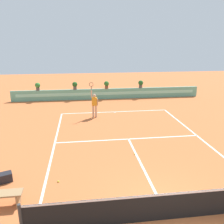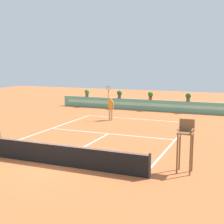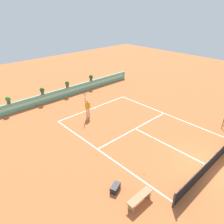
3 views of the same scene
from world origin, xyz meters
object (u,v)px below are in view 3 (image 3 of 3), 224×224
tennis_ball_mid_court (153,138)px  potted_plant_left (42,90)px  bench_courtside (140,198)px  gear_bag (115,188)px  potted_plant_right (91,77)px  potted_plant_far_left (8,100)px  tennis_player (88,107)px  potted_plant_centre (67,84)px  tennis_ball_near_baseline (144,174)px

tennis_ball_mid_court → potted_plant_left: 12.38m
bench_courtside → gear_bag: bearing=101.8°
bench_courtside → gear_bag: 1.54m
bench_courtside → tennis_ball_mid_court: bench_courtside is taller
potted_plant_right → potted_plant_left: size_ratio=1.00×
potted_plant_far_left → potted_plant_left: bearing=0.0°
bench_courtside → tennis_player: (3.80, 9.37, 0.67)m
potted_plant_centre → potted_plant_left: bearing=180.0°
bench_courtside → potted_plant_far_left: 15.12m
potted_plant_right → potted_plant_centre: same height
gear_bag → tennis_ball_near_baseline: (2.17, -0.30, -0.15)m
gear_bag → potted_plant_centre: potted_plant_centre is taller
potted_plant_right → potted_plant_centre: size_ratio=1.00×
potted_plant_far_left → bench_courtside: bearing=-86.0°
tennis_player → potted_plant_left: (-1.48, 5.68, 0.36)m
bench_courtside → potted_plant_left: 15.26m
tennis_ball_near_baseline → potted_plant_centre: bearing=76.0°
potted_plant_centre → potted_plant_far_left: bearing=180.0°
potted_plant_far_left → potted_plant_centre: same height
potted_plant_right → potted_plant_left: (-6.33, 0.00, 0.00)m
potted_plant_centre → potted_plant_left: 2.99m
tennis_ball_near_baseline → tennis_player: bearing=76.6°
gear_bag → potted_plant_centre: (5.62, 13.56, 1.23)m
potted_plant_right → potted_plant_centre: bearing=180.0°
tennis_ball_mid_court → tennis_player: bearing=104.1°
tennis_ball_mid_court → potted_plant_far_left: 13.62m
gear_bag → tennis_ball_near_baseline: gear_bag is taller
bench_courtside → potted_plant_centre: size_ratio=2.21×
bench_courtside → tennis_ball_mid_court: (5.37, 3.13, -0.34)m
tennis_ball_near_baseline → potted_plant_centre: 14.35m
potted_plant_far_left → potted_plant_right: size_ratio=1.00×
gear_bag → tennis_player: bearing=62.4°
tennis_player → tennis_ball_mid_court: tennis_player is taller
bench_courtside → potted_plant_right: potted_plant_right is taller
tennis_ball_near_baseline → potted_plant_centre: size_ratio=0.09×
tennis_player → gear_bag: bearing=-117.6°
tennis_player → tennis_ball_near_baseline: size_ratio=38.01×
bench_courtside → potted_plant_right: size_ratio=2.21×
tennis_player → potted_plant_left: 5.88m
bench_courtside → potted_plant_far_left: (-1.06, 15.05, 1.04)m
gear_bag → potted_plant_left: bearing=79.0°
tennis_player → potted_plant_right: size_ratio=3.57×
potted_plant_centre → bench_courtside: bearing=-109.4°
potted_plant_far_left → tennis_ball_near_baseline: bearing=-78.1°
bench_courtside → potted_plant_centre: potted_plant_centre is taller
tennis_ball_mid_court → potted_plant_far_left: potted_plant_far_left is taller
tennis_ball_near_baseline → potted_plant_left: potted_plant_left is taller
gear_bag → potted_plant_centre: size_ratio=0.97×
potted_plant_far_left → potted_plant_centre: size_ratio=1.00×
bench_courtside → potted_plant_left: size_ratio=2.21×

